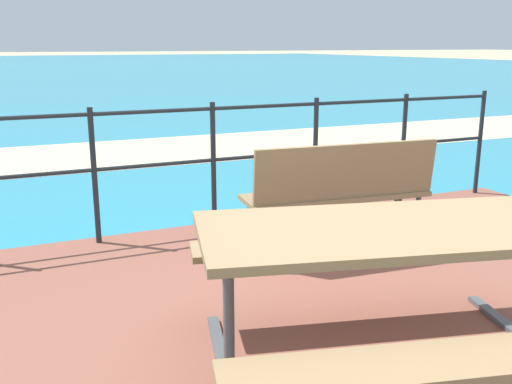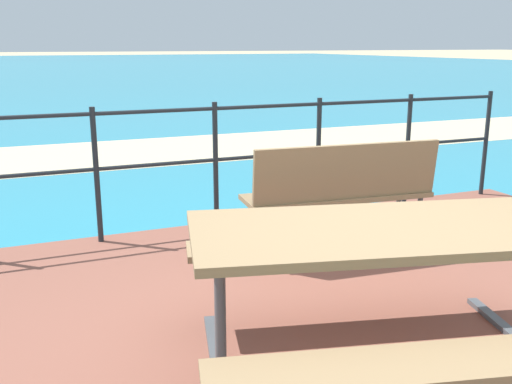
{
  "view_description": "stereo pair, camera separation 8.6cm",
  "coord_description": "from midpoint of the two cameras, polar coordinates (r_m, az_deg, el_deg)",
  "views": [
    {
      "loc": [
        -1.61,
        -2.07,
        1.61
      ],
      "look_at": [
        -0.0,
        1.57,
        0.58
      ],
      "focal_mm": 40.66,
      "sensor_mm": 36.0,
      "label": 1
    },
    {
      "loc": [
        -1.53,
        -2.1,
        1.61
      ],
      "look_at": [
        -0.0,
        1.57,
        0.58
      ],
      "focal_mm": 40.66,
      "sensor_mm": 36.0,
      "label": 2
    }
  ],
  "objects": [
    {
      "name": "park_bench",
      "position": [
        4.31,
        8.99,
        0.45
      ],
      "size": [
        1.45,
        0.54,
        0.86
      ],
      "rotation": [
        0.0,
        0.0,
        3.05
      ],
      "color": "#8C704C",
      "rests_on": "patio_paving"
    },
    {
      "name": "patio_paving",
      "position": [
        3.05,
        12.86,
        -17.14
      ],
      "size": [
        6.4,
        5.2,
        0.06
      ],
      "primitive_type": "cube",
      "color": "brown",
      "rests_on": "ground"
    },
    {
      "name": "beach_strip",
      "position": [
        8.94,
        -12.14,
        3.78
      ],
      "size": [
        54.02,
        2.83,
        0.01
      ],
      "primitive_type": "cube",
      "rotation": [
        0.0,
        0.0,
        -0.01
      ],
      "color": "beige",
      "rests_on": "ground"
    },
    {
      "name": "picnic_table",
      "position": [
        2.68,
        14.94,
        -6.71
      ],
      "size": [
        2.16,
        1.91,
        0.78
      ],
      "rotation": [
        0.0,
        0.0,
        -0.24
      ],
      "color": "#8C704C",
      "rests_on": "patio_paving"
    },
    {
      "name": "ground_plane",
      "position": [
        3.06,
        12.83,
        -17.62
      ],
      "size": [
        240.0,
        240.0,
        0.0
      ],
      "primitive_type": "plane",
      "color": "tan"
    },
    {
      "name": "railing_fence",
      "position": [
        4.89,
        -3.51,
        3.96
      ],
      "size": [
        5.94,
        0.04,
        1.08
      ],
      "color": "#1E2328",
      "rests_on": "patio_paving"
    },
    {
      "name": "sea_water",
      "position": [
        42.14,
        -20.85,
        11.32
      ],
      "size": [
        90.0,
        90.0,
        0.01
      ],
      "primitive_type": "cube",
      "color": "teal",
      "rests_on": "ground"
    }
  ]
}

